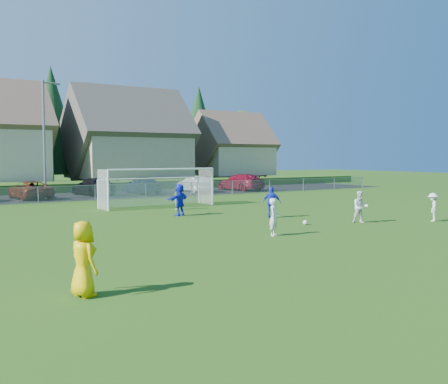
{
  "coord_description": "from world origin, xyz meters",
  "views": [
    {
      "loc": [
        -14.85,
        -14.72,
        3.25
      ],
      "look_at": [
        0.0,
        8.0,
        1.4
      ],
      "focal_mm": 42.0,
      "sensor_mm": 36.0,
      "label": 1
    }
  ],
  "objects_px": {
    "player_white_c": "(433,207)",
    "goalkeeper": "(177,198)",
    "player_blue_b": "(179,200)",
    "car_f": "(194,184)",
    "player_blue_a": "(272,202)",
    "player_white_a": "(274,217)",
    "soccer_goal": "(156,181)",
    "soccer_ball": "(305,222)",
    "referee": "(83,259)",
    "car_c": "(30,190)",
    "car_e": "(142,185)",
    "car_d": "(94,187)",
    "car_g": "(240,182)",
    "player_white_b": "(360,207)"
  },
  "relations": [
    {
      "from": "player_white_c",
      "to": "goalkeeper",
      "type": "bearing_deg",
      "value": -91.78
    },
    {
      "from": "player_blue_b",
      "to": "car_f",
      "type": "distance_m",
      "value": 19.23
    },
    {
      "from": "player_blue_a",
      "to": "player_blue_b",
      "type": "bearing_deg",
      "value": 1.08
    },
    {
      "from": "player_blue_a",
      "to": "goalkeeper",
      "type": "height_order",
      "value": "player_blue_a"
    },
    {
      "from": "player_white_a",
      "to": "soccer_goal",
      "type": "height_order",
      "value": "soccer_goal"
    },
    {
      "from": "soccer_ball",
      "to": "referee",
      "type": "bearing_deg",
      "value": -152.33
    },
    {
      "from": "soccer_goal",
      "to": "car_c",
      "type": "bearing_deg",
      "value": 117.0
    },
    {
      "from": "player_blue_a",
      "to": "soccer_ball",
      "type": "bearing_deg",
      "value": 126.81
    },
    {
      "from": "referee",
      "to": "soccer_goal",
      "type": "relative_size",
      "value": 0.24
    },
    {
      "from": "car_e",
      "to": "soccer_goal",
      "type": "xyz_separation_m",
      "value": [
        -3.93,
        -10.89,
        0.83
      ]
    },
    {
      "from": "referee",
      "to": "soccer_goal",
      "type": "bearing_deg",
      "value": -41.37
    },
    {
      "from": "player_white_a",
      "to": "car_c",
      "type": "relative_size",
      "value": 0.31
    },
    {
      "from": "car_c",
      "to": "car_e",
      "type": "bearing_deg",
      "value": 176.29
    },
    {
      "from": "player_white_a",
      "to": "soccer_goal",
      "type": "distance_m",
      "value": 14.16
    },
    {
      "from": "soccer_ball",
      "to": "soccer_goal",
      "type": "height_order",
      "value": "soccer_goal"
    },
    {
      "from": "car_d",
      "to": "soccer_ball",
      "type": "bearing_deg",
      "value": 87.0
    },
    {
      "from": "player_blue_b",
      "to": "car_f",
      "type": "relative_size",
      "value": 0.42
    },
    {
      "from": "referee",
      "to": "car_c",
      "type": "distance_m",
      "value": 30.19
    },
    {
      "from": "player_white_a",
      "to": "car_d",
      "type": "height_order",
      "value": "player_white_a"
    },
    {
      "from": "soccer_goal",
      "to": "player_white_c",
      "type": "bearing_deg",
      "value": -60.79
    },
    {
      "from": "referee",
      "to": "car_c",
      "type": "bearing_deg",
      "value": -21.85
    },
    {
      "from": "car_e",
      "to": "car_c",
      "type": "bearing_deg",
      "value": 1.42
    },
    {
      "from": "car_f",
      "to": "soccer_goal",
      "type": "distance_m",
      "value": 14.05
    },
    {
      "from": "car_f",
      "to": "goalkeeper",
      "type": "bearing_deg",
      "value": 57.55
    },
    {
      "from": "car_e",
      "to": "car_g",
      "type": "height_order",
      "value": "car_e"
    },
    {
      "from": "player_white_c",
      "to": "player_white_b",
      "type": "bearing_deg",
      "value": -58.04
    },
    {
      "from": "soccer_ball",
      "to": "player_white_a",
      "type": "relative_size",
      "value": 0.14
    },
    {
      "from": "goalkeeper",
      "to": "car_e",
      "type": "bearing_deg",
      "value": -130.27
    },
    {
      "from": "player_white_c",
      "to": "player_white_a",
      "type": "bearing_deg",
      "value": -38.8
    },
    {
      "from": "soccer_ball",
      "to": "player_white_a",
      "type": "xyz_separation_m",
      "value": [
        -3.39,
        -1.87,
        0.66
      ]
    },
    {
      "from": "player_white_c",
      "to": "car_c",
      "type": "relative_size",
      "value": 0.29
    },
    {
      "from": "player_white_b",
      "to": "soccer_goal",
      "type": "xyz_separation_m",
      "value": [
        -4.61,
        13.15,
        0.84
      ]
    },
    {
      "from": "referee",
      "to": "player_white_a",
      "type": "distance_m",
      "value": 10.74
    },
    {
      "from": "soccer_ball",
      "to": "car_d",
      "type": "height_order",
      "value": "car_d"
    },
    {
      "from": "player_white_b",
      "to": "player_white_c",
      "type": "xyz_separation_m",
      "value": [
        3.58,
        -1.51,
        -0.07
      ]
    },
    {
      "from": "player_white_b",
      "to": "goalkeeper",
      "type": "height_order",
      "value": "player_white_b"
    },
    {
      "from": "car_d",
      "to": "goalkeeper",
      "type": "bearing_deg",
      "value": 83.37
    },
    {
      "from": "soccer_ball",
      "to": "car_g",
      "type": "relative_size",
      "value": 0.04
    },
    {
      "from": "soccer_ball",
      "to": "car_f",
      "type": "distance_m",
      "value": 24.01
    },
    {
      "from": "player_white_b",
      "to": "goalkeeper",
      "type": "bearing_deg",
      "value": 146.09
    },
    {
      "from": "soccer_ball",
      "to": "car_g",
      "type": "distance_m",
      "value": 25.51
    },
    {
      "from": "referee",
      "to": "soccer_goal",
      "type": "xyz_separation_m",
      "value": [
        11.03,
        18.97,
        0.74
      ]
    },
    {
      "from": "car_d",
      "to": "car_e",
      "type": "height_order",
      "value": "car_e"
    },
    {
      "from": "player_white_c",
      "to": "car_g",
      "type": "bearing_deg",
      "value": -138.1
    },
    {
      "from": "car_c",
      "to": "car_d",
      "type": "distance_m",
      "value": 5.44
    },
    {
      "from": "player_blue_a",
      "to": "goalkeeper",
      "type": "xyz_separation_m",
      "value": [
        -2.18,
        6.49,
        -0.1
      ]
    },
    {
      "from": "soccer_goal",
      "to": "goalkeeper",
      "type": "bearing_deg",
      "value": -85.69
    },
    {
      "from": "soccer_ball",
      "to": "car_f",
      "type": "bearing_deg",
      "value": 72.79
    },
    {
      "from": "player_blue_a",
      "to": "car_c",
      "type": "xyz_separation_m",
      "value": [
        -7.82,
        19.73,
        -0.14
      ]
    },
    {
      "from": "referee",
      "to": "goalkeeper",
      "type": "xyz_separation_m",
      "value": [
        11.22,
        16.42,
        -0.17
      ]
    }
  ]
}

